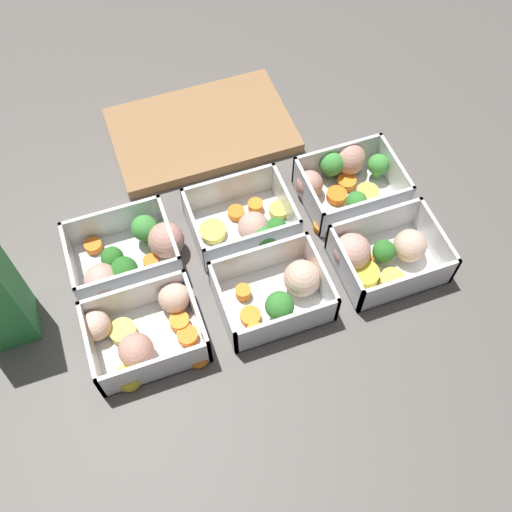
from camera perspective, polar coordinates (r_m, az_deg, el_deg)
The scene contains 8 objects.
ground_plane at distance 0.83m, azimuth 0.00°, elevation -0.70°, with size 4.00×4.00×0.00m, color #56514C.
container_near_left at distance 0.78m, azimuth -10.70°, elevation -7.12°, with size 0.16×0.13×0.06m.
container_near_center at distance 0.78m, azimuth 2.41°, elevation -3.43°, with size 0.15×0.11×0.06m.
container_near_right at distance 0.83m, azimuth 11.85°, elevation 0.13°, with size 0.15×0.11×0.06m.
container_far_left at distance 0.83m, azimuth -11.87°, elevation 0.10°, with size 0.16×0.12×0.06m.
container_far_center at distance 0.84m, azimuth -0.71°, elevation 3.08°, with size 0.15×0.12×0.06m.
container_far_right at distance 0.90m, azimuth 8.51°, elevation 7.25°, with size 0.15×0.14×0.06m.
cutting_board at distance 0.98m, azimuth -5.16°, elevation 11.86°, with size 0.28×0.18×0.02m.
Camera 1 is at (-0.14, -0.40, 0.72)m, focal length 42.00 mm.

